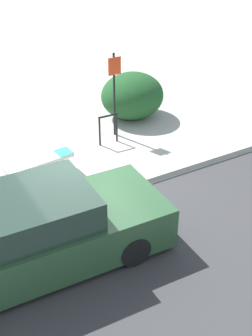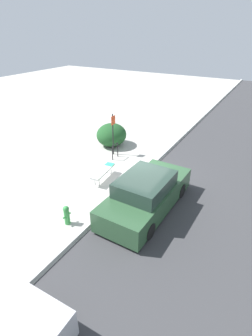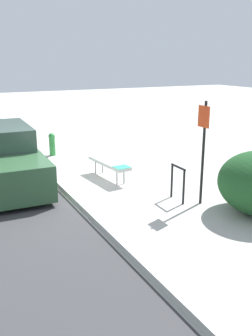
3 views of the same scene
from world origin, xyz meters
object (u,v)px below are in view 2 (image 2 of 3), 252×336
object	(u,v)px
bench	(103,171)
sign_post	(113,131)
fire_hydrant	(67,214)
parked_car_near	(146,194)
bike_rack	(115,150)

from	to	relation	value
bench	sign_post	bearing A→B (deg)	16.98
bench	sign_post	world-z (taller)	sign_post
fire_hydrant	parked_car_near	bearing A→B (deg)	-42.84
bike_rack	parked_car_near	bearing A→B (deg)	-133.09
sign_post	parked_car_near	distance (m)	5.26
bench	fire_hydrant	bearing A→B (deg)	-174.48
sign_post	fire_hydrant	world-z (taller)	sign_post
bike_rack	fire_hydrant	xyz separation A→B (m)	(-5.43, -1.36, -0.09)
bench	fire_hydrant	size ratio (longest dim) A/B	2.20
sign_post	parked_car_near	world-z (taller)	sign_post
sign_post	parked_car_near	xyz separation A→B (m)	(-3.59, -3.78, -0.71)
bike_rack	parked_car_near	size ratio (longest dim) A/B	0.18
sign_post	fire_hydrant	size ratio (longest dim) A/B	3.01
bench	bike_rack	world-z (taller)	bike_rack
bike_rack	fire_hydrant	bearing A→B (deg)	-165.89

